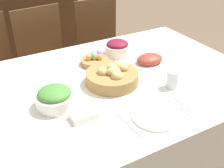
% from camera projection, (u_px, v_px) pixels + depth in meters
% --- Properties ---
extents(dining_table, '(1.85, 1.16, 0.73)m').
position_uv_depth(dining_table, '(102.00, 133.00, 1.78)').
color(dining_table, silver).
rests_on(dining_table, ground).
extents(chair_far_center, '(0.47, 0.47, 0.91)m').
position_uv_depth(chair_far_center, '(47.00, 59.00, 2.41)').
color(chair_far_center, brown).
rests_on(chair_far_center, ground).
extents(chair_far_right, '(0.43, 0.43, 0.91)m').
position_uv_depth(chair_far_right, '(103.00, 47.00, 2.63)').
color(chair_far_right, brown).
rests_on(chair_far_right, ground).
extents(sideboard, '(1.56, 0.44, 0.92)m').
position_uv_depth(sideboard, '(8.00, 29.00, 3.15)').
color(sideboard, '#4C2D19').
rests_on(sideboard, ground).
extents(bread_basket, '(0.30, 0.30, 0.12)m').
position_uv_depth(bread_basket, '(113.00, 76.00, 1.59)').
color(bread_basket, '#9E7542').
rests_on(bread_basket, dining_table).
extents(egg_basket, '(0.18, 0.18, 0.08)m').
position_uv_depth(egg_basket, '(95.00, 60.00, 1.80)').
color(egg_basket, '#9E7542').
rests_on(egg_basket, dining_table).
extents(ham_platter, '(0.27, 0.19, 0.07)m').
position_uv_depth(ham_platter, '(150.00, 60.00, 1.80)').
color(ham_platter, silver).
rests_on(ham_platter, dining_table).
extents(beet_salad_bowl, '(0.17, 0.17, 0.10)m').
position_uv_depth(beet_salad_bowl, '(117.00, 48.00, 1.92)').
color(beet_salad_bowl, silver).
rests_on(beet_salad_bowl, dining_table).
extents(green_salad_bowl, '(0.19, 0.19, 0.11)m').
position_uv_depth(green_salad_bowl, '(55.00, 98.00, 1.39)').
color(green_salad_bowl, silver).
rests_on(green_salad_bowl, dining_table).
extents(dinner_plate, '(0.24, 0.24, 0.01)m').
position_uv_depth(dinner_plate, '(156.00, 116.00, 1.34)').
color(dinner_plate, silver).
rests_on(dinner_plate, dining_table).
extents(fork, '(0.02, 0.18, 0.00)m').
position_uv_depth(fork, '(130.00, 126.00, 1.28)').
color(fork, silver).
rests_on(fork, dining_table).
extents(knife, '(0.02, 0.18, 0.00)m').
position_uv_depth(knife, '(179.00, 107.00, 1.40)').
color(knife, silver).
rests_on(knife, dining_table).
extents(spoon, '(0.02, 0.18, 0.00)m').
position_uv_depth(spoon, '(184.00, 106.00, 1.41)').
color(spoon, silver).
rests_on(spoon, dining_table).
extents(drinking_cup, '(0.07, 0.07, 0.10)m').
position_uv_depth(drinking_cup, '(172.00, 79.00, 1.55)').
color(drinking_cup, silver).
rests_on(drinking_cup, dining_table).
extents(butter_dish, '(0.13, 0.08, 0.03)m').
position_uv_depth(butter_dish, '(84.00, 115.00, 1.32)').
color(butter_dish, silver).
rests_on(butter_dish, dining_table).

